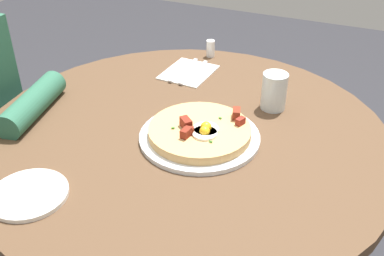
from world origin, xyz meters
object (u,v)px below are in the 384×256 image
dining_table (185,183)px  pizza_plate (200,137)px  salt_shaker (211,48)px  bread_plate (29,194)px  fork (194,72)px  breakfast_pizza (200,131)px  knife (183,70)px  water_glass (274,91)px

dining_table → pizza_plate: bearing=68.3°
pizza_plate → salt_shaker: bearing=-161.3°
bread_plate → fork: bread_plate is taller
breakfast_pizza → knife: breakfast_pizza is taller
fork → pizza_plate: bearing=-150.8°
bread_plate → knife: size_ratio=0.91×
pizza_plate → breakfast_pizza: 0.02m
breakfast_pizza → salt_shaker: breakfast_pizza is taller
fork → knife: 0.04m
pizza_plate → salt_shaker: size_ratio=5.30×
water_glass → salt_shaker: size_ratio=1.82×
fork → salt_shaker: salt_shaker is taller
dining_table → pizza_plate: 0.18m
pizza_plate → bread_plate: (0.34, -0.24, -0.00)m
pizza_plate → bread_plate: pizza_plate is taller
dining_table → salt_shaker: (-0.45, -0.11, 0.20)m
water_glass → salt_shaker: bearing=-131.5°
dining_table → bread_plate: 0.44m
pizza_plate → bread_plate: bearing=-35.6°
fork → dining_table: bearing=-157.1°
pizza_plate → fork: bearing=-154.2°
dining_table → fork: (-0.31, -0.11, 0.18)m
knife → pizza_plate: bearing=-146.1°
dining_table → fork: fork is taller
breakfast_pizza → knife: size_ratio=1.40×
pizza_plate → water_glass: water_glass is taller
bread_plate → knife: bread_plate is taller
breakfast_pizza → water_glass: bearing=151.3°
salt_shaker → breakfast_pizza: bearing=18.9°
knife → dining_table: bearing=-151.5°
dining_table → knife: knife is taller
pizza_plate → salt_shaker: (-0.47, -0.16, 0.02)m
bread_plate → breakfast_pizza: bearing=144.2°
dining_table → salt_shaker: salt_shaker is taller
bread_plate → fork: bearing=172.8°
dining_table → bread_plate: (0.36, -0.19, 0.17)m
breakfast_pizza → bread_plate: size_ratio=1.55×
bread_plate → fork: size_ratio=0.91×
breakfast_pizza → knife: (-0.33, -0.20, -0.02)m
water_glass → bread_plate: bearing=-33.1°
fork → water_glass: size_ratio=1.77×
water_glass → salt_shaker: 0.38m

